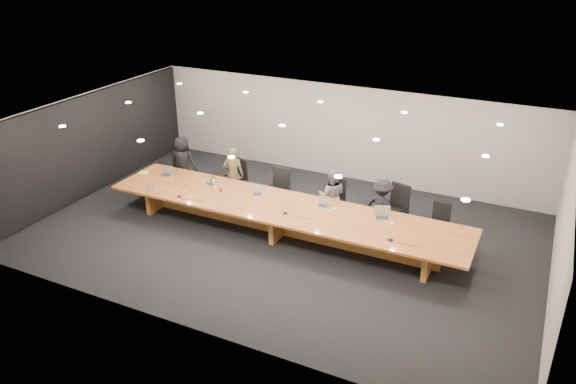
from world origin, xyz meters
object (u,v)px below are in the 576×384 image
at_px(chair_far_left, 178,169).
at_px(laptop_e, 383,213).
at_px(chair_mid_right, 334,200).
at_px(mic_center, 285,213).
at_px(person_b, 233,174).
at_px(paper_cup_near, 334,210).
at_px(av_box, 152,189).
at_px(person_c, 332,195).
at_px(laptop_a, 166,171).
at_px(chair_far_right, 439,224).
at_px(person_a, 183,163).
at_px(laptop_d, 323,202).
at_px(water_bottle, 214,184).
at_px(paper_cup_far, 392,225).
at_px(mic_left, 179,196).
at_px(laptop_c, 257,191).
at_px(chair_left, 236,179).
at_px(conference_table, 283,215).
at_px(mic_right, 391,239).
at_px(person_d, 382,206).
at_px(amber_mug, 221,189).
at_px(laptop_b, 210,181).
at_px(chair_mid_left, 278,190).
at_px(chair_right, 394,209).

xyz_separation_m(chair_far_left, laptop_e, (6.38, -0.90, 0.40)).
relative_size(chair_mid_right, mic_center, 8.47).
bearing_deg(person_b, paper_cup_near, 146.50).
bearing_deg(av_box, paper_cup_near, 11.16).
xyz_separation_m(person_c, laptop_a, (-4.48, -0.84, 0.16)).
bearing_deg(chair_far_right, person_a, 176.69).
bearing_deg(chair_far_left, paper_cup_near, -27.36).
relative_size(chair_far_right, laptop_d, 3.32).
bearing_deg(laptop_a, water_bottle, -10.26).
xyz_separation_m(laptop_d, mic_center, (-0.64, -0.71, -0.10)).
height_order(chair_far_left, person_b, person_b).
xyz_separation_m(laptop_d, paper_cup_far, (1.78, -0.26, -0.08)).
xyz_separation_m(water_bottle, mic_left, (-0.49, -0.83, -0.09)).
xyz_separation_m(chair_mid_right, laptop_c, (-1.68, -0.94, 0.32)).
xyz_separation_m(chair_far_right, paper_cup_far, (-0.85, -1.06, 0.29)).
xyz_separation_m(chair_left, mic_center, (2.31, -1.61, 0.20)).
bearing_deg(conference_table, av_box, -170.57).
height_order(person_a, av_box, person_a).
bearing_deg(paper_cup_near, mic_right, -24.72).
bearing_deg(chair_far_left, person_c, -17.84).
bearing_deg(person_d, water_bottle, 29.78).
distance_m(laptop_a, paper_cup_near, 4.89).
xyz_separation_m(chair_mid_right, mic_left, (-3.38, -1.87, 0.22)).
distance_m(chair_far_left, chair_far_right, 7.54).
relative_size(person_a, amber_mug, 15.46).
height_order(chair_far_right, laptop_d, chair_far_right).
xyz_separation_m(laptop_b, mic_left, (-0.30, -0.94, -0.10)).
relative_size(chair_mid_left, person_c, 0.80).
bearing_deg(av_box, person_a, 101.88).
distance_m(chair_left, amber_mug, 1.26).
height_order(person_a, person_c, person_a).
distance_m(chair_right, person_a, 6.16).
relative_size(chair_left, person_b, 0.74).
bearing_deg(paper_cup_far, paper_cup_near, 174.99).
xyz_separation_m(conference_table, mic_center, (0.23, -0.31, 0.25)).
xyz_separation_m(chair_far_right, mic_right, (-0.71, -1.67, 0.26)).
height_order(chair_mid_right, amber_mug, chair_mid_right).
bearing_deg(person_d, laptop_a, 25.16).
bearing_deg(amber_mug, conference_table, -2.76).
relative_size(chair_mid_right, laptop_a, 3.46).
xyz_separation_m(laptop_e, mic_left, (-4.90, -1.03, -0.13)).
distance_m(laptop_b, laptop_d, 3.12).
xyz_separation_m(chair_mid_left, person_d, (2.80, -0.00, 0.12)).
bearing_deg(person_d, laptop_b, 27.85).
bearing_deg(laptop_c, laptop_a, 161.00).
distance_m(laptop_a, paper_cup_far, 6.33).
bearing_deg(chair_far_right, laptop_d, -165.93).
xyz_separation_m(person_c, mic_left, (-3.36, -1.79, 0.05)).
xyz_separation_m(person_d, paper_cup_near, (-0.89, -0.90, 0.11)).
bearing_deg(laptop_c, av_box, -179.93).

